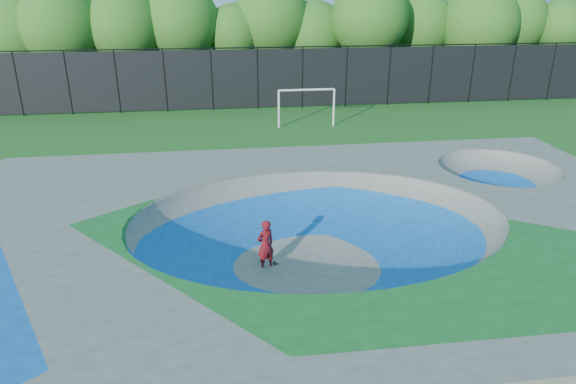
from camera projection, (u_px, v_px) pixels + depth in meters
name	position (u px, v px, depth m)	size (l,w,h in m)	color
ground	(317.00, 262.00, 15.32)	(120.00, 120.00, 0.00)	#1B5417
skate_deck	(318.00, 240.00, 15.04)	(22.00, 14.00, 1.50)	gray
skater	(265.00, 245.00, 14.73)	(0.56, 0.37, 1.53)	red
skateboard	(266.00, 267.00, 15.00)	(0.78, 0.22, 0.05)	black
soccer_goal	(307.00, 101.00, 29.62)	(3.36, 0.12, 2.22)	silver
fence	(258.00, 77.00, 33.85)	(48.09, 0.09, 4.04)	black
treeline	(261.00, 25.00, 37.56)	(51.00, 7.73, 8.36)	#3E301F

